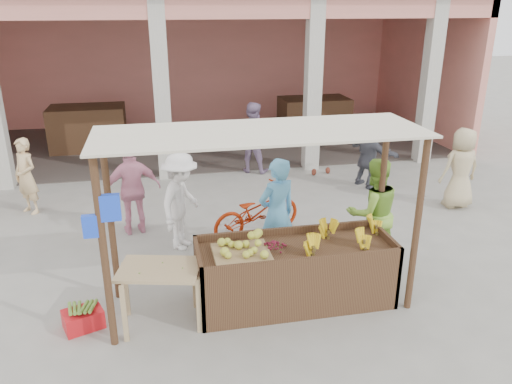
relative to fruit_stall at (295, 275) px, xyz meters
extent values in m
plane|color=gray|center=(-0.50, 0.00, -0.40)|extent=(60.00, 60.00, 0.00)
cube|color=#EE8B7C|center=(-0.50, 11.40, 1.60)|extent=(14.00, 0.20, 4.00)
cube|color=#EE8B7C|center=(6.40, 8.50, 1.60)|extent=(0.20, 6.00, 4.00)
cube|color=#EE8B7C|center=(-0.50, 5.65, 3.35)|extent=(14.00, 0.30, 0.50)
cube|color=beige|center=(-1.50, 5.65, 1.60)|extent=(0.35, 0.35, 4.00)
cube|color=beige|center=(2.00, 5.65, 1.60)|extent=(0.35, 0.35, 4.00)
cube|color=beige|center=(5.00, 5.65, 1.60)|extent=(0.35, 0.35, 4.00)
cube|color=#4E351F|center=(-3.50, 8.50, 0.20)|extent=(2.00, 1.20, 1.20)
cube|color=#4E351F|center=(3.00, 8.50, 0.20)|extent=(2.00, 1.20, 1.20)
cube|color=#4E351F|center=(0.00, 0.00, 0.00)|extent=(2.60, 0.95, 0.80)
cylinder|color=#4E351F|center=(-2.35, -0.45, 0.78)|extent=(0.09, 0.09, 2.35)
cylinder|color=#4E351F|center=(1.45, -0.45, 0.78)|extent=(0.09, 0.09, 2.35)
cylinder|color=#4E351F|center=(-2.35, 0.60, 0.78)|extent=(0.09, 0.09, 2.35)
cylinder|color=#4E351F|center=(1.45, 0.60, 0.78)|extent=(0.09, 0.09, 2.35)
cube|color=beige|center=(-0.45, 0.08, 1.97)|extent=(4.00, 1.35, 0.03)
cube|color=blue|center=(-2.23, -0.45, 1.35)|extent=(0.22, 0.08, 0.30)
cube|color=blue|center=(-2.45, -0.45, 1.15)|extent=(0.18, 0.07, 0.26)
cube|color=olive|center=(-0.73, -0.06, 0.43)|extent=(0.72, 0.62, 0.06)
ellipsoid|color=gold|center=(-0.73, -0.06, 0.53)|extent=(0.61, 0.54, 0.13)
ellipsoid|color=maroon|center=(-0.29, 0.02, 0.47)|extent=(0.41, 0.34, 0.13)
cube|color=tan|center=(-1.77, -0.15, 0.37)|extent=(1.11, 0.86, 0.04)
cube|color=tan|center=(-2.21, -0.42, -0.02)|extent=(0.06, 0.06, 0.75)
cube|color=tan|center=(-1.33, -0.42, -0.02)|extent=(0.06, 0.06, 0.75)
cube|color=tan|center=(-2.21, 0.13, -0.02)|extent=(0.06, 0.06, 0.75)
cube|color=tan|center=(-1.33, 0.13, -0.02)|extent=(0.06, 0.06, 0.75)
cube|color=red|center=(-2.74, -0.04, -0.28)|extent=(0.55, 0.48, 0.24)
ellipsoid|color=maroon|center=(1.92, 5.06, -0.09)|extent=(0.46, 0.46, 0.62)
ellipsoid|color=maroon|center=(2.28, 5.11, -0.09)|extent=(0.46, 0.46, 0.62)
imported|color=#55A6D8|center=(-0.01, 0.97, 0.53)|extent=(0.84, 0.73, 1.87)
imported|color=#81B537|center=(1.43, 0.78, 0.50)|extent=(0.87, 0.51, 1.81)
imported|color=#982207|center=(-0.08, 2.12, 0.06)|extent=(1.21, 1.88, 0.93)
imported|color=white|center=(-1.37, 1.94, 0.48)|extent=(1.03, 1.26, 1.76)
imported|color=pink|center=(-2.14, 2.69, 0.47)|extent=(1.11, 0.73, 1.74)
imported|color=tan|center=(4.11, 2.64, 0.49)|extent=(0.88, 0.59, 1.77)
imported|color=#484954|center=(2.83, 4.14, 0.42)|extent=(1.08, 1.64, 1.65)
imported|color=#DEB881|center=(-4.17, 4.04, 0.37)|extent=(0.71, 0.71, 1.54)
imported|color=#93799F|center=(0.54, 5.67, 0.52)|extent=(1.03, 0.86, 1.84)
camera|label=1|loc=(-1.69, -5.64, 3.41)|focal=35.00mm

